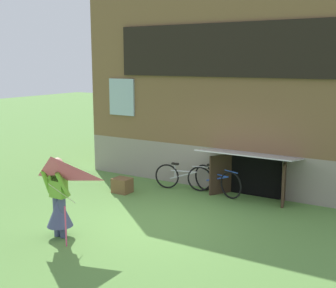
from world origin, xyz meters
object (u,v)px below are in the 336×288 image
(kite, at_px, (52,182))
(bicycle_silver, at_px, (183,177))
(person, at_px, (59,204))
(bicycle_blue, at_px, (217,181))
(wooden_crate, at_px, (122,185))

(kite, distance_m, bicycle_silver, 4.87)
(person, xyz_separation_m, bicycle_blue, (1.45, 4.29, -0.31))
(person, distance_m, bicycle_blue, 4.54)
(kite, height_order, wooden_crate, kite)
(bicycle_silver, bearing_deg, kite, -103.78)
(person, height_order, wooden_crate, person)
(bicycle_blue, xyz_separation_m, bicycle_silver, (-0.98, -0.10, -0.02))
(person, bearing_deg, bicycle_silver, 65.74)
(kite, distance_m, bicycle_blue, 5.07)
(person, bearing_deg, wooden_crate, 86.50)
(person, relative_size, wooden_crate, 3.46)
(kite, xyz_separation_m, bicycle_silver, (0.03, 4.77, -0.98))
(bicycle_blue, bearing_deg, kite, -82.48)
(bicycle_blue, relative_size, wooden_crate, 3.43)
(kite, bearing_deg, wooden_crate, 108.54)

